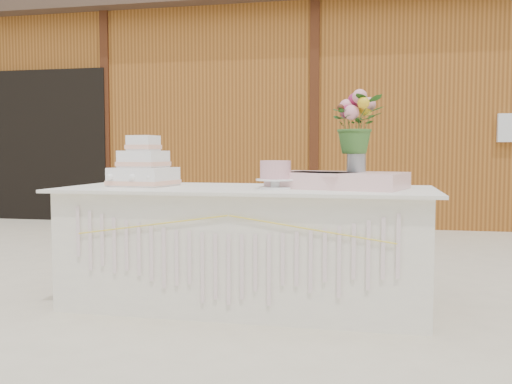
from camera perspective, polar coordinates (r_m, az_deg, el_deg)
ground at (r=3.83m, az=-0.96°, el=-11.12°), size 80.00×80.00×0.00m
barn at (r=9.66m, az=7.12°, el=7.99°), size 12.60×4.60×3.30m
cake_table at (r=3.74m, az=-0.98°, el=-5.41°), size 2.40×1.00×0.77m
wedding_cake at (r=3.93m, az=-11.16°, el=2.28°), size 0.42×0.42×0.34m
pink_cake_stand at (r=3.56m, az=1.96°, el=1.90°), size 0.24×0.24×0.18m
satin_runner at (r=3.66m, az=8.19°, el=1.18°), size 0.91×0.67×0.10m
flower_vase at (r=3.70m, az=10.00°, el=3.27°), size 0.12×0.12×0.17m
bouquet at (r=3.70m, az=10.05°, el=7.40°), size 0.39×0.35×0.37m
loose_flowers at (r=4.18m, az=-14.18°, el=0.84°), size 0.23×0.32×0.02m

